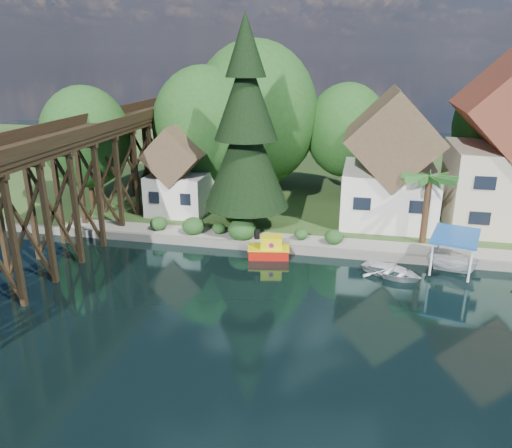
{
  "coord_description": "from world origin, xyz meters",
  "views": [
    {
      "loc": [
        4.61,
        -26.01,
        14.29
      ],
      "look_at": [
        -2.25,
        6.0,
        2.82
      ],
      "focal_mm": 35.0,
      "sensor_mm": 36.0,
      "label": 1
    }
  ],
  "objects_px": {
    "palm_tree": "(429,181)",
    "house_center": "(508,155)",
    "house_left": "(390,166)",
    "tugboat": "(269,249)",
    "shed": "(179,175)",
    "trestle_bridge": "(67,181)",
    "boat_white_a": "(392,270)",
    "boat_canopy": "(453,256)",
    "conifer": "(246,131)"
  },
  "relations": [
    {
      "from": "boat_white_a",
      "to": "boat_canopy",
      "type": "distance_m",
      "value": 4.34
    },
    {
      "from": "shed",
      "to": "conifer",
      "type": "relative_size",
      "value": 0.48
    },
    {
      "from": "shed",
      "to": "boat_white_a",
      "type": "height_order",
      "value": "shed"
    },
    {
      "from": "house_left",
      "to": "palm_tree",
      "type": "distance_m",
      "value": 5.61
    },
    {
      "from": "trestle_bridge",
      "to": "house_left",
      "type": "xyz_separation_m",
      "value": [
        23.0,
        10.83,
        -0.21
      ]
    },
    {
      "from": "boat_canopy",
      "to": "conifer",
      "type": "bearing_deg",
      "value": 165.37
    },
    {
      "from": "house_left",
      "to": "house_center",
      "type": "xyz_separation_m",
      "value": [
        9.0,
        0.5,
        1.28
      ]
    },
    {
      "from": "house_left",
      "to": "boat_white_a",
      "type": "xyz_separation_m",
      "value": [
        0.12,
        -10.47,
        -4.72
      ]
    },
    {
      "from": "shed",
      "to": "boat_white_a",
      "type": "distance_m",
      "value": 20.51
    },
    {
      "from": "boat_white_a",
      "to": "boat_canopy",
      "type": "xyz_separation_m",
      "value": [
        3.99,
        1.54,
        0.73
      ]
    },
    {
      "from": "shed",
      "to": "boat_canopy",
      "type": "xyz_separation_m",
      "value": [
        22.11,
        -7.43,
        -2.67
      ]
    },
    {
      "from": "tugboat",
      "to": "boat_canopy",
      "type": "xyz_separation_m",
      "value": [
        12.58,
        0.11,
        0.51
      ]
    },
    {
      "from": "house_center",
      "to": "palm_tree",
      "type": "xyz_separation_m",
      "value": [
        -6.46,
        -5.5,
        -1.09
      ]
    },
    {
      "from": "conifer",
      "to": "boat_white_a",
      "type": "xyz_separation_m",
      "value": [
        11.23,
        -5.51,
        -8.0
      ]
    },
    {
      "from": "house_center",
      "to": "boat_white_a",
      "type": "relative_size",
      "value": 3.41
    },
    {
      "from": "boat_white_a",
      "to": "house_left",
      "type": "bearing_deg",
      "value": 28.24
    },
    {
      "from": "trestle_bridge",
      "to": "shed",
      "type": "xyz_separation_m",
      "value": [
        5.0,
        9.33,
        -1.52
      ]
    },
    {
      "from": "house_left",
      "to": "tugboat",
      "type": "relative_size",
      "value": 3.44
    },
    {
      "from": "boat_white_a",
      "to": "house_center",
      "type": "bearing_deg",
      "value": -11.4
    },
    {
      "from": "trestle_bridge",
      "to": "palm_tree",
      "type": "distance_m",
      "value": 26.2
    },
    {
      "from": "boat_white_a",
      "to": "boat_canopy",
      "type": "height_order",
      "value": "boat_canopy"
    },
    {
      "from": "trestle_bridge",
      "to": "house_left",
      "type": "relative_size",
      "value": 4.01
    },
    {
      "from": "palm_tree",
      "to": "boat_white_a",
      "type": "distance_m",
      "value": 7.73
    },
    {
      "from": "shed",
      "to": "tugboat",
      "type": "bearing_deg",
      "value": -38.35
    },
    {
      "from": "house_left",
      "to": "house_center",
      "type": "height_order",
      "value": "house_center"
    },
    {
      "from": "house_left",
      "to": "house_center",
      "type": "bearing_deg",
      "value": 3.18
    },
    {
      "from": "shed",
      "to": "palm_tree",
      "type": "bearing_deg",
      "value": -9.67
    },
    {
      "from": "shed",
      "to": "boat_canopy",
      "type": "height_order",
      "value": "shed"
    },
    {
      "from": "house_left",
      "to": "shed",
      "type": "distance_m",
      "value": 18.11
    },
    {
      "from": "palm_tree",
      "to": "shed",
      "type": "bearing_deg",
      "value": 170.33
    },
    {
      "from": "trestle_bridge",
      "to": "palm_tree",
      "type": "bearing_deg",
      "value": 12.85
    },
    {
      "from": "tugboat",
      "to": "boat_white_a",
      "type": "bearing_deg",
      "value": -9.47
    },
    {
      "from": "house_center",
      "to": "palm_tree",
      "type": "distance_m",
      "value": 8.55
    },
    {
      "from": "palm_tree",
      "to": "boat_canopy",
      "type": "xyz_separation_m",
      "value": [
        1.57,
        -3.93,
        -4.17
      ]
    },
    {
      "from": "shed",
      "to": "trestle_bridge",
      "type": "bearing_deg",
      "value": -118.19
    },
    {
      "from": "trestle_bridge",
      "to": "boat_canopy",
      "type": "bearing_deg",
      "value": 4.0
    },
    {
      "from": "house_left",
      "to": "boat_white_a",
      "type": "distance_m",
      "value": 11.49
    },
    {
      "from": "conifer",
      "to": "house_left",
      "type": "bearing_deg",
      "value": 24.07
    },
    {
      "from": "trestle_bridge",
      "to": "conifer",
      "type": "relative_size",
      "value": 2.69
    },
    {
      "from": "conifer",
      "to": "house_center",
      "type": "bearing_deg",
      "value": 15.2
    },
    {
      "from": "tugboat",
      "to": "boat_canopy",
      "type": "relative_size",
      "value": 0.67
    },
    {
      "from": "house_center",
      "to": "house_left",
      "type": "bearing_deg",
      "value": -176.82
    },
    {
      "from": "house_left",
      "to": "palm_tree",
      "type": "bearing_deg",
      "value": -63.05
    },
    {
      "from": "house_center",
      "to": "trestle_bridge",
      "type": "bearing_deg",
      "value": -160.51
    },
    {
      "from": "boat_white_a",
      "to": "tugboat",
      "type": "bearing_deg",
      "value": 108.1
    },
    {
      "from": "palm_tree",
      "to": "boat_canopy",
      "type": "bearing_deg",
      "value": -68.25
    },
    {
      "from": "palm_tree",
      "to": "boat_white_a",
      "type": "xyz_separation_m",
      "value": [
        -2.42,
        -5.47,
        -4.9
      ]
    },
    {
      "from": "conifer",
      "to": "palm_tree",
      "type": "xyz_separation_m",
      "value": [
        13.65,
        -0.04,
        -3.09
      ]
    },
    {
      "from": "boat_canopy",
      "to": "trestle_bridge",
      "type": "bearing_deg",
      "value": -176.0
    },
    {
      "from": "palm_tree",
      "to": "house_center",
      "type": "bearing_deg",
      "value": 40.44
    }
  ]
}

